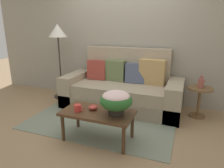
% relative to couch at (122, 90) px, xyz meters
% --- Properties ---
extents(ground_plane, '(14.00, 14.00, 0.00)m').
position_rel_couch_xyz_m(ground_plane, '(-0.13, -0.72, -0.35)').
color(ground_plane, '#997A56').
extents(wall_back, '(6.40, 0.12, 2.81)m').
position_rel_couch_xyz_m(wall_back, '(-0.13, 0.49, 1.05)').
color(wall_back, gray).
rests_on(wall_back, ground).
extents(area_rug, '(2.41, 1.77, 0.01)m').
position_rel_couch_xyz_m(area_rug, '(-0.13, -0.62, -0.34)').
color(area_rug, gray).
rests_on(area_rug, ground).
extents(couch, '(2.26, 0.94, 1.14)m').
position_rel_couch_xyz_m(couch, '(0.00, 0.00, 0.00)').
color(couch, gray).
rests_on(couch, ground).
extents(coffee_table, '(1.00, 0.52, 0.43)m').
position_rel_couch_xyz_m(coffee_table, '(0.06, -1.29, 0.03)').
color(coffee_table, '#442D1B').
rests_on(coffee_table, ground).
extents(side_table, '(0.42, 0.42, 0.54)m').
position_rel_couch_xyz_m(side_table, '(1.40, 0.02, 0.02)').
color(side_table, brown).
rests_on(side_table, ground).
extents(floor_lamp, '(0.38, 0.38, 1.59)m').
position_rel_couch_xyz_m(floor_lamp, '(-1.45, 0.06, 0.97)').
color(floor_lamp, '#2D2823').
rests_on(floor_lamp, ground).
extents(potted_plant, '(0.43, 0.43, 0.32)m').
position_rel_couch_xyz_m(potted_plant, '(0.33, -1.29, 0.28)').
color(potted_plant, black).
rests_on(potted_plant, coffee_table).
extents(coffee_mug, '(0.14, 0.10, 0.10)m').
position_rel_couch_xyz_m(coffee_mug, '(-0.20, -1.38, 0.13)').
color(coffee_mug, red).
rests_on(coffee_mug, coffee_table).
extents(snack_bowl, '(0.13, 0.13, 0.07)m').
position_rel_couch_xyz_m(snack_bowl, '(-0.02, -1.25, 0.11)').
color(snack_bowl, '#B2382D').
rests_on(snack_bowl, coffee_table).
extents(table_vase, '(0.10, 0.10, 0.21)m').
position_rel_couch_xyz_m(table_vase, '(1.40, 0.03, 0.27)').
color(table_vase, '#934C42').
rests_on(table_vase, side_table).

